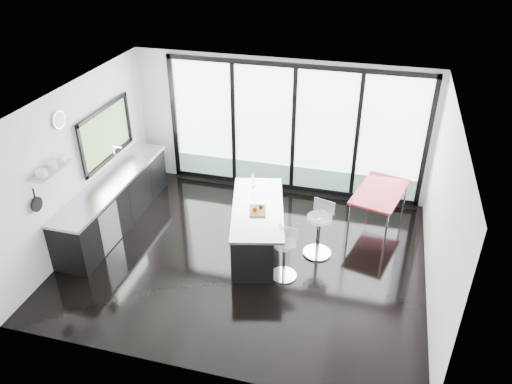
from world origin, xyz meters
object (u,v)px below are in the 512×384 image
(bar_stool_far, at_px, (318,235))
(island, at_px, (254,227))
(red_table, at_px, (378,208))
(bar_stool_near, at_px, (284,260))

(bar_stool_far, bearing_deg, island, -159.51)
(bar_stool_far, bearing_deg, red_table, 67.94)
(island, relative_size, bar_stool_far, 2.83)
(island, distance_m, bar_stool_near, 0.95)
(island, distance_m, red_table, 2.43)
(bar_stool_near, xyz_separation_m, bar_stool_far, (0.44, 0.74, 0.05))
(island, xyz_separation_m, bar_stool_far, (1.12, 0.09, -0.04))
(red_table, bearing_deg, bar_stool_near, -125.30)
(bar_stool_far, height_order, red_table, bar_stool_far)
(bar_stool_far, xyz_separation_m, red_table, (0.94, 1.20, -0.02))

